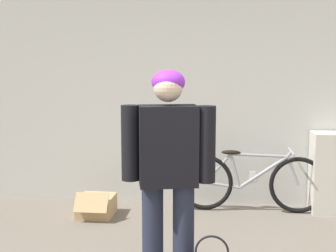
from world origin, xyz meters
TOP-DOWN VIEW (x-y plane):
  - wall_back at (0.00, 2.99)m, footprint 8.00×0.07m
  - person at (-0.24, 0.74)m, footprint 0.70×0.34m
  - bicycle at (0.51, 2.68)m, footprint 1.71×0.46m
  - cardboard_box at (-1.22, 2.34)m, footprint 0.38×0.50m

SIDE VIEW (x-z plane):
  - cardboard_box at x=-1.22m, z-range -0.04..0.26m
  - bicycle at x=0.51m, z-range -0.01..0.71m
  - person at x=-0.24m, z-range 0.13..1.77m
  - wall_back at x=0.00m, z-range 0.00..2.60m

